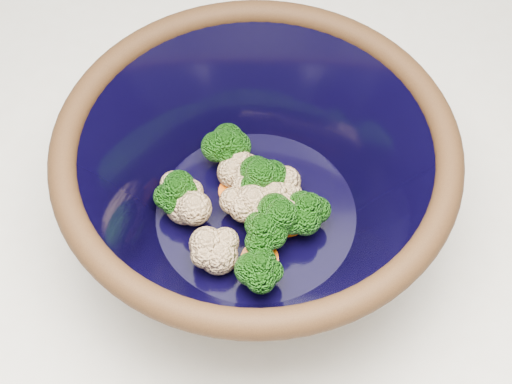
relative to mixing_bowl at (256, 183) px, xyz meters
name	(u,v)px	position (x,y,z in m)	size (l,w,h in m)	color
mixing_bowl	(256,183)	(0.00, 0.00, 0.00)	(0.34, 0.34, 0.14)	black
vegetable_pile	(248,203)	(-0.01, 0.00, -0.02)	(0.15, 0.16, 0.05)	#608442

